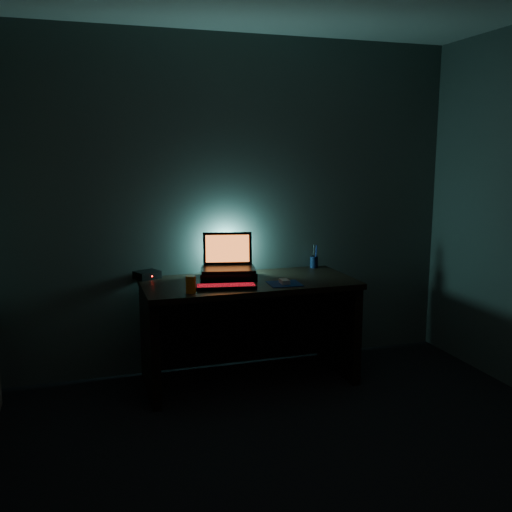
% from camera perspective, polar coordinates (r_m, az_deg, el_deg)
% --- Properties ---
extents(room, '(3.50, 4.00, 2.50)m').
position_cam_1_polar(room, '(2.47, 10.06, 1.03)').
color(room, black).
rests_on(room, ground).
extents(desk, '(1.50, 0.70, 0.75)m').
position_cam_1_polar(desk, '(4.16, -0.93, -5.79)').
color(desk, black).
rests_on(desk, ground).
extents(riser, '(0.46, 0.38, 0.06)m').
position_cam_1_polar(riser, '(4.12, -2.79, -1.84)').
color(riser, black).
rests_on(riser, desk).
extents(laptop, '(0.43, 0.36, 0.26)m').
position_cam_1_polar(laptop, '(4.15, -2.83, -0.47)').
color(laptop, black).
rests_on(laptop, riser).
extents(keyboard, '(0.42, 0.20, 0.02)m').
position_cam_1_polar(keyboard, '(3.82, -3.01, -3.07)').
color(keyboard, black).
rests_on(keyboard, desk).
extents(mousepad, '(0.23, 0.21, 0.00)m').
position_cam_1_polar(mousepad, '(3.95, 2.87, -2.78)').
color(mousepad, navy).
rests_on(mousepad, desk).
extents(mouse, '(0.06, 0.09, 0.03)m').
position_cam_1_polar(mouse, '(3.94, 2.87, -2.56)').
color(mouse, gray).
rests_on(mouse, mousepad).
extents(pen_cup, '(0.06, 0.06, 0.09)m').
position_cam_1_polar(pen_cup, '(4.52, 5.82, -0.60)').
color(pen_cup, black).
rests_on(pen_cup, desk).
extents(juice_glass, '(0.08, 0.08, 0.11)m').
position_cam_1_polar(juice_glass, '(3.70, -6.54, -2.84)').
color(juice_glass, orange).
rests_on(juice_glass, desk).
extents(router, '(0.20, 0.19, 0.05)m').
position_cam_1_polar(router, '(4.18, -10.83, -1.86)').
color(router, black).
rests_on(router, desk).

